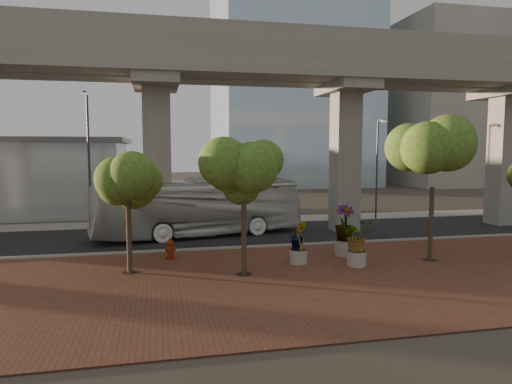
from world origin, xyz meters
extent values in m
plane|color=#383229|center=(0.00, 0.00, 0.00)|extent=(160.00, 160.00, 0.00)
cube|color=brown|center=(0.00, -8.00, 0.03)|extent=(70.00, 13.00, 0.06)
cube|color=black|center=(0.00, 2.00, 0.02)|extent=(90.00, 8.00, 0.04)
cube|color=gray|center=(0.00, -2.00, 0.08)|extent=(70.00, 0.25, 0.16)
cube|color=gray|center=(0.00, 7.50, 0.03)|extent=(90.00, 3.00, 0.06)
cube|color=gray|center=(0.00, 0.40, 10.50)|extent=(72.00, 2.40, 1.80)
cube|color=gray|center=(0.00, 3.60, 10.50)|extent=(72.00, 2.40, 1.80)
cube|color=gray|center=(0.00, -0.70, 11.90)|extent=(72.00, 0.12, 1.00)
cube|color=gray|center=(0.00, 4.70, 11.90)|extent=(72.00, 0.12, 1.00)
cube|color=#A8A397|center=(38.00, 36.00, 12.00)|extent=(18.00, 16.00, 24.00)
imported|color=silver|center=(-3.58, 2.17, 1.80)|extent=(13.23, 5.38, 3.59)
cylinder|color=maroon|center=(-5.47, -3.69, 0.11)|extent=(0.46, 0.46, 0.10)
cylinder|color=maroon|center=(-5.47, -3.69, 0.48)|extent=(0.30, 0.30, 0.74)
sphere|color=maroon|center=(-5.47, -3.69, 0.85)|extent=(0.36, 0.36, 0.36)
cylinder|color=maroon|center=(-5.47, -3.69, 1.01)|extent=(0.10, 0.10, 0.13)
cylinder|color=maroon|center=(-5.47, -3.69, 0.54)|extent=(0.51, 0.20, 0.20)
cylinder|color=#A29B92|center=(2.86, -6.83, 0.40)|extent=(0.88, 0.88, 0.68)
imported|color=#305115|center=(2.86, -6.83, 1.47)|extent=(1.94, 1.94, 1.46)
cylinder|color=#A3A093|center=(3.17, -4.72, 0.44)|extent=(0.97, 0.97, 0.76)
imported|color=#305115|center=(3.17, -4.72, 1.71)|extent=(2.38, 2.38, 1.78)
cylinder|color=gray|center=(0.39, -5.79, 0.38)|extent=(0.83, 0.83, 0.65)
imported|color=#305115|center=(0.39, -5.79, 1.40)|extent=(1.84, 1.84, 1.38)
cylinder|color=#4E3D2C|center=(-7.26, -5.77, 1.65)|extent=(0.22, 0.22, 3.18)
cylinder|color=black|center=(-7.26, -5.77, 0.07)|extent=(0.70, 0.70, 0.01)
cylinder|color=#4E3D2C|center=(-2.46, -7.13, 1.62)|extent=(0.22, 0.22, 3.12)
cylinder|color=black|center=(-2.46, -7.13, 0.07)|extent=(0.70, 0.70, 0.01)
cylinder|color=#4E3D2C|center=(6.80, -6.54, 1.83)|extent=(0.22, 0.22, 3.54)
cylinder|color=black|center=(6.80, -6.54, 0.07)|extent=(0.70, 0.70, 0.01)
cylinder|color=#333238|center=(-10.43, 6.06, 4.51)|extent=(0.16, 0.16, 8.95)
cube|color=#333238|center=(-10.43, 5.50, 8.99)|extent=(0.17, 1.12, 0.17)
cube|color=silver|center=(-10.43, 4.94, 8.88)|extent=(0.45, 0.22, 0.13)
cylinder|color=#323238|center=(10.40, 6.15, 3.78)|extent=(0.13, 0.13, 7.48)
cube|color=#323238|center=(10.40, 5.69, 7.52)|extent=(0.14, 0.93, 0.14)
cube|color=silver|center=(10.40, 5.22, 7.42)|extent=(0.37, 0.19, 0.11)
camera|label=1|loc=(-6.00, -25.91, 5.44)|focal=32.00mm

